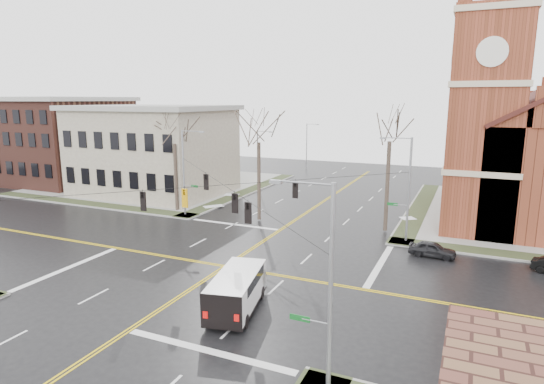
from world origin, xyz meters
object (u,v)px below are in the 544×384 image
at_px(streetlight_north_b, 307,144).
at_px(tree_nw_near, 259,137).
at_px(streetlight_north_a, 259,157).
at_px(signal_pole_se, 327,285).
at_px(cargo_van, 238,288).
at_px(tree_ne, 390,135).
at_px(tree_nw_far, 174,139).
at_px(parked_car_a, 432,249).
at_px(signal_pole_nw, 185,170).
at_px(signal_pole_ne, 407,187).

relative_size(streetlight_north_b, tree_nw_near, 0.68).
distance_m(streetlight_north_a, tree_nw_near, 17.36).
bearing_deg(signal_pole_se, cargo_van, 141.43).
bearing_deg(tree_ne, cargo_van, -104.35).
relative_size(signal_pole_se, tree_nw_far, 0.82).
bearing_deg(tree_ne, parked_car_a, -49.44).
bearing_deg(cargo_van, tree_ne, 63.43).
relative_size(signal_pole_nw, streetlight_north_b, 1.12).
xyz_separation_m(streetlight_north_b, tree_nw_far, (-2.83, -35.19, 3.52)).
height_order(signal_pole_ne, tree_ne, tree_ne).
relative_size(signal_pole_se, tree_ne, 0.72).
bearing_deg(streetlight_north_a, tree_nw_near, -64.23).
distance_m(signal_pole_se, cargo_van, 9.82).
relative_size(streetlight_north_a, cargo_van, 1.28).
distance_m(signal_pole_se, tree_nw_far, 34.86).
height_order(streetlight_north_a, tree_ne, tree_ne).
xyz_separation_m(signal_pole_ne, streetlight_north_b, (-21.97, 36.50, -0.48)).
bearing_deg(streetlight_north_a, signal_pole_nw, -92.32).
relative_size(signal_pole_ne, tree_nw_far, 0.82).
height_order(signal_pole_se, streetlight_north_b, signal_pole_se).
height_order(tree_nw_far, tree_ne, tree_ne).
relative_size(cargo_van, tree_ne, 0.50).
bearing_deg(signal_pole_ne, tree_ne, 129.54).
bearing_deg(signal_pole_ne, streetlight_north_a, 143.10).
relative_size(tree_nw_near, tree_ne, 0.94).
bearing_deg(signal_pole_nw, tree_ne, 6.94).
relative_size(tree_nw_far, tree_ne, 0.88).
distance_m(signal_pole_se, streetlight_north_a, 45.20).
bearing_deg(signal_pole_se, parked_car_a, 82.59).
height_order(streetlight_north_a, parked_car_a, streetlight_north_a).
distance_m(streetlight_north_a, tree_ne, 24.77).
bearing_deg(tree_ne, streetlight_north_b, 120.35).
bearing_deg(streetlight_north_b, cargo_van, -74.58).
relative_size(signal_pole_nw, parked_car_a, 2.50).
relative_size(streetlight_north_b, cargo_van, 1.28).
bearing_deg(signal_pole_ne, tree_nw_far, 176.99).
relative_size(signal_pole_nw, cargo_van, 1.44).
xyz_separation_m(signal_pole_se, tree_nw_far, (-24.80, 24.31, 3.04)).
distance_m(streetlight_north_a, tree_nw_far, 15.85).
distance_m(signal_pole_ne, tree_nw_near, 15.14).
bearing_deg(tree_nw_near, streetlight_north_a, 115.77).
height_order(signal_pole_se, streetlight_north_a, signal_pole_se).
distance_m(streetlight_north_a, streetlight_north_b, 20.00).
distance_m(cargo_van, tree_ne, 21.86).
height_order(signal_pole_se, tree_nw_near, tree_nw_near).
height_order(streetlight_north_b, cargo_van, streetlight_north_b).
distance_m(signal_pole_nw, tree_nw_far, 3.95).
relative_size(signal_pole_ne, parked_car_a, 2.50).
bearing_deg(tree_ne, signal_pole_ne, -50.46).
distance_m(signal_pole_nw, tree_nw_near, 8.88).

